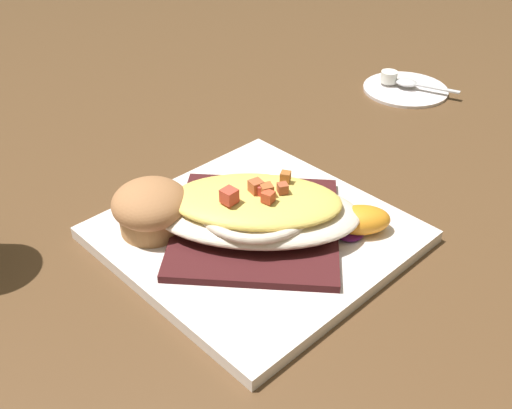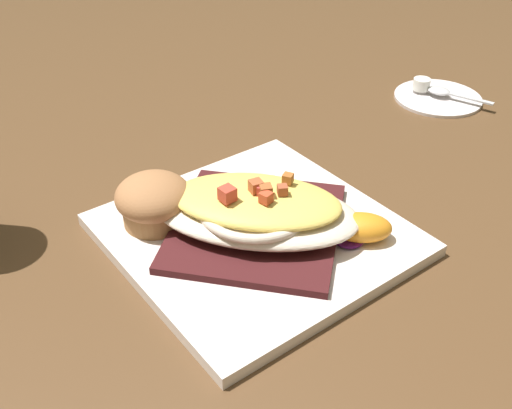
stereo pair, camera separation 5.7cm
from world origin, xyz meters
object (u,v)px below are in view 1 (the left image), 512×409
at_px(muffin, 151,208).
at_px(spoon, 411,83).
at_px(square_plate, 256,235).
at_px(creamer_saucer, 406,88).
at_px(orange_garnish, 358,221).
at_px(gratin_dish, 256,208).
at_px(creamer_cup_0, 389,77).

height_order(muffin, spoon, muffin).
relative_size(square_plate, muffin, 3.48).
distance_m(square_plate, creamer_saucer, 0.41).
bearing_deg(orange_garnish, creamer_saucer, 103.03).
distance_m(gratin_dish, orange_garnish, 0.10).
relative_size(gratin_dish, muffin, 3.07).
bearing_deg(creamer_cup_0, creamer_saucer, 5.02).
relative_size(orange_garnish, creamer_saucer, 0.60).
bearing_deg(orange_garnish, spoon, 102.11).
bearing_deg(muffin, creamer_cup_0, 82.59).
height_order(square_plate, muffin, muffin).
bearing_deg(creamer_saucer, gratin_dish, -90.14).
xyz_separation_m(square_plate, orange_garnish, (0.08, 0.05, 0.02)).
relative_size(orange_garnish, spoon, 0.80).
height_order(gratin_dish, creamer_cup_0, gratin_dish).
xyz_separation_m(orange_garnish, spoon, (-0.08, 0.36, -0.01)).
xyz_separation_m(square_plate, muffin, (-0.09, -0.05, 0.03)).
distance_m(spoon, creamer_cup_0, 0.03).
bearing_deg(square_plate, creamer_cup_0, 93.68).
height_order(creamer_saucer, spoon, spoon).
xyz_separation_m(gratin_dish, orange_garnish, (0.08, 0.05, -0.01)).
bearing_deg(square_plate, muffin, -148.96).
bearing_deg(gratin_dish, square_plate, 136.12).
height_order(gratin_dish, muffin, gratin_dish).
bearing_deg(muffin, gratin_dish, 31.01).
xyz_separation_m(muffin, creamer_saucer, (0.09, 0.46, -0.03)).
bearing_deg(square_plate, orange_garnish, 31.28).
xyz_separation_m(square_plate, spoon, (0.01, 0.41, 0.01)).
relative_size(creamer_saucer, creamer_cup_0, 5.08).
bearing_deg(spoon, orange_garnish, -77.89).
xyz_separation_m(square_plate, creamer_cup_0, (-0.03, 0.41, 0.01)).
bearing_deg(gratin_dish, orange_garnish, 31.31).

